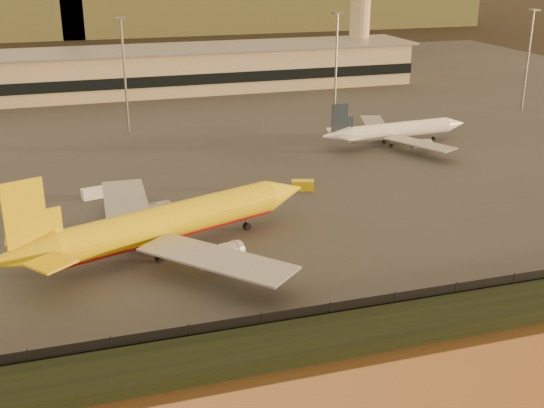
% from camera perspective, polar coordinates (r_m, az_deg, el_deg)
% --- Properties ---
extents(ground, '(900.00, 900.00, 0.00)m').
position_cam_1_polar(ground, '(88.13, 0.45, -5.97)').
color(ground, black).
rests_on(ground, ground).
extents(embankment, '(320.00, 7.00, 1.40)m').
position_cam_1_polar(embankment, '(73.81, 4.58, -11.07)').
color(embankment, black).
rests_on(embankment, ground).
extents(tarmac, '(320.00, 220.00, 0.20)m').
position_cam_1_polar(tarmac, '(176.20, -9.16, 7.37)').
color(tarmac, '#2D2D2D').
rests_on(tarmac, ground).
extents(perimeter_fence, '(300.00, 0.05, 2.20)m').
position_cam_1_polar(perimeter_fence, '(76.70, 3.48, -9.21)').
color(perimeter_fence, black).
rests_on(perimeter_fence, tarmac).
extents(terminal_building, '(202.00, 25.00, 12.60)m').
position_cam_1_polar(terminal_building, '(203.55, -14.71, 10.48)').
color(terminal_building, tan).
rests_on(terminal_building, tarmac).
extents(control_tower, '(11.20, 11.20, 35.50)m').
position_cam_1_polar(control_tower, '(227.32, 7.40, 15.87)').
color(control_tower, tan).
rests_on(control_tower, tarmac).
extents(apron_light_masts, '(152.20, 12.20, 25.40)m').
position_cam_1_polar(apron_light_masts, '(156.92, -2.80, 11.81)').
color(apron_light_masts, slate).
rests_on(apron_light_masts, tarmac).
extents(dhl_cargo_jet, '(45.80, 43.52, 14.09)m').
position_cam_1_polar(dhl_cargo_jet, '(93.63, -8.80, -1.62)').
color(dhl_cargo_jet, '#DDB90B').
rests_on(dhl_cargo_jet, tarmac).
extents(white_narrowbody_jet, '(34.53, 33.61, 9.92)m').
position_cam_1_polar(white_narrowbody_jet, '(148.14, 10.34, 6.03)').
color(white_narrowbody_jet, white).
rests_on(white_narrowbody_jet, tarmac).
extents(gse_vehicle_yellow, '(4.16, 2.83, 1.72)m').
position_cam_1_polar(gse_vehicle_yellow, '(118.08, 2.58, 1.58)').
color(gse_vehicle_yellow, '#DDB90B').
rests_on(gse_vehicle_yellow, tarmac).
extents(gse_vehicle_white, '(4.12, 2.52, 1.73)m').
position_cam_1_polar(gse_vehicle_white, '(117.95, -14.71, 0.89)').
color(gse_vehicle_white, white).
rests_on(gse_vehicle_white, tarmac).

